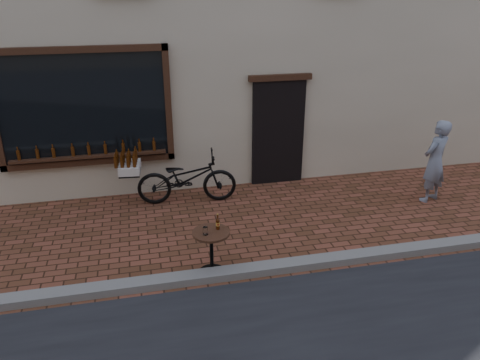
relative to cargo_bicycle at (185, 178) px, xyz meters
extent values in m
plane|color=#4F2C19|center=(0.14, -2.88, -0.51)|extent=(90.00, 90.00, 0.00)
cube|color=slate|center=(0.14, -2.68, -0.45)|extent=(90.00, 0.25, 0.12)
cube|color=black|center=(-1.76, 0.57, 1.34)|extent=(3.00, 0.06, 2.00)
cube|color=black|center=(-1.76, 0.55, 2.40)|extent=(3.24, 0.10, 0.12)
cube|color=black|center=(-1.76, 0.55, 0.28)|extent=(3.24, 0.10, 0.12)
cube|color=black|center=(-0.20, 0.55, 1.34)|extent=(0.12, 0.10, 2.24)
cube|color=black|center=(-1.76, 0.50, 0.41)|extent=(2.90, 0.16, 0.05)
cube|color=black|center=(2.04, 0.58, 0.59)|extent=(1.10, 0.10, 2.20)
cube|color=black|center=(2.04, 0.55, 1.75)|extent=(1.30, 0.10, 0.12)
cylinder|color=#3D1C07|center=(-3.01, 0.50, 0.53)|extent=(0.06, 0.06, 0.19)
cylinder|color=#3D1C07|center=(-2.69, 0.50, 0.53)|extent=(0.06, 0.06, 0.19)
cylinder|color=#3D1C07|center=(-2.38, 0.50, 0.53)|extent=(0.06, 0.06, 0.19)
cylinder|color=#3D1C07|center=(-2.07, 0.50, 0.53)|extent=(0.06, 0.06, 0.19)
cylinder|color=#3D1C07|center=(-1.76, 0.50, 0.53)|extent=(0.06, 0.06, 0.19)
cylinder|color=#3D1C07|center=(-1.44, 0.50, 0.53)|extent=(0.06, 0.06, 0.19)
cylinder|color=#3D1C07|center=(-1.13, 0.50, 0.53)|extent=(0.06, 0.06, 0.19)
cylinder|color=#3D1C07|center=(-0.82, 0.50, 0.53)|extent=(0.06, 0.06, 0.19)
cylinder|color=#3D1C07|center=(-0.51, 0.50, 0.53)|extent=(0.06, 0.06, 0.19)
imported|color=black|center=(0.04, 0.00, -0.01)|extent=(1.96, 0.83, 1.00)
cube|color=black|center=(-1.01, 0.09, 0.18)|extent=(0.43, 0.57, 0.03)
cube|color=beige|center=(-1.01, 0.09, 0.27)|extent=(0.43, 0.59, 0.16)
cylinder|color=#3D1C07|center=(-0.92, -0.12, 0.46)|extent=(0.06, 0.06, 0.21)
cylinder|color=#3D1C07|center=(-1.03, -0.11, 0.46)|extent=(0.06, 0.06, 0.21)
cylinder|color=#3D1C07|center=(-1.14, -0.10, 0.46)|extent=(0.06, 0.06, 0.21)
cylinder|color=#3D1C07|center=(-1.25, -0.09, 0.46)|extent=(0.06, 0.06, 0.21)
cylinder|color=#3D1C07|center=(-0.91, 0.01, 0.46)|extent=(0.06, 0.06, 0.21)
cylinder|color=#3D1C07|center=(-1.02, 0.02, 0.46)|extent=(0.06, 0.06, 0.21)
cylinder|color=#3D1C07|center=(-1.13, 0.03, 0.46)|extent=(0.06, 0.06, 0.21)
cylinder|color=#3D1C07|center=(-1.24, 0.04, 0.46)|extent=(0.06, 0.06, 0.21)
cylinder|color=#3D1C07|center=(-0.90, 0.15, 0.46)|extent=(0.06, 0.06, 0.21)
cylinder|color=#3D1C07|center=(-1.01, 0.16, 0.46)|extent=(0.06, 0.06, 0.21)
cylinder|color=#3D1C07|center=(-1.12, 0.17, 0.46)|extent=(0.06, 0.06, 0.21)
cylinder|color=#3D1C07|center=(-1.23, 0.18, 0.46)|extent=(0.06, 0.06, 0.21)
cylinder|color=#3D1C07|center=(-0.89, 0.28, 0.46)|extent=(0.06, 0.06, 0.21)
cylinder|color=black|center=(0.10, -2.53, -0.50)|extent=(0.40, 0.40, 0.03)
cylinder|color=black|center=(0.10, -2.53, -0.17)|extent=(0.05, 0.05, 0.64)
cylinder|color=#331C11|center=(0.10, -2.53, 0.17)|extent=(0.55, 0.55, 0.04)
cylinder|color=gold|center=(0.21, -2.47, 0.27)|extent=(0.06, 0.06, 0.05)
cylinder|color=white|center=(0.01, -2.59, 0.25)|extent=(0.07, 0.07, 0.12)
imported|color=gray|center=(4.74, -0.97, 0.31)|extent=(0.71, 0.60, 1.64)
camera|label=1|loc=(-0.78, -8.37, 3.52)|focal=35.00mm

